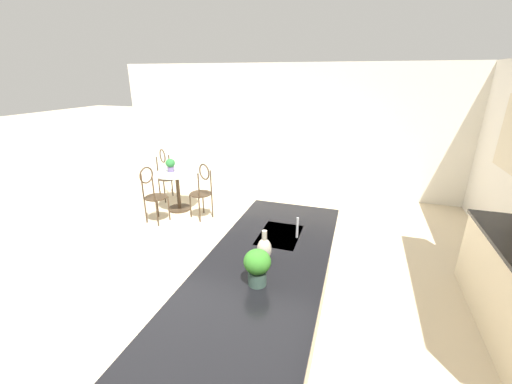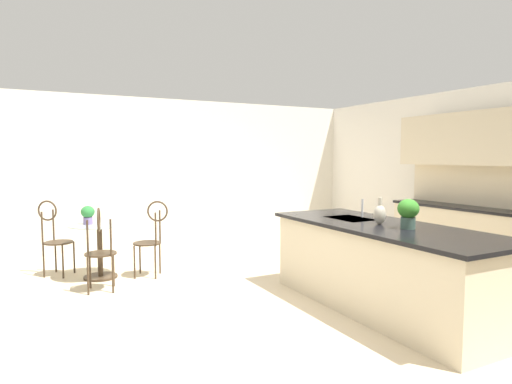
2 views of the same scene
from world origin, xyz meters
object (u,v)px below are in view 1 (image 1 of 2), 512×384
Objects in this scene: bistro_table at (178,187)px; chair_near_window at (153,192)px; potted_plant_on_table at (170,164)px; vase_on_counter at (264,249)px; chair_by_island at (202,189)px; potted_plant_counter_near at (257,265)px; chair_toward_desk at (166,172)px.

bistro_table is 0.77× the size of chair_near_window.
chair_near_window reaches higher than bistro_table.
vase_on_counter reaches higher than potted_plant_on_table.
bistro_table is 0.77× the size of chair_by_island.
vase_on_counter is (2.67, 2.64, 0.15)m from potted_plant_on_table.
chair_by_island is (0.23, 0.64, 0.13)m from bistro_table.
potted_plant_counter_near is at bearing 40.44° from bistro_table.
potted_plant_on_table reaches higher than bistro_table.
potted_plant_on_table is at bearing -138.37° from potted_plant_counter_near.
vase_on_counter is (2.41, 1.86, 0.46)m from chair_by_island.
chair_by_island is (-0.42, 0.72, 0.00)m from chair_near_window.
vase_on_counter is at bearing 43.44° from bistro_table.
chair_toward_desk reaches higher than bistro_table.
potted_plant_counter_near is at bearing 41.94° from chair_toward_desk.
vase_on_counter reaches higher than chair_toward_desk.
vase_on_counter is (-0.35, -0.05, -0.06)m from potted_plant_counter_near.
potted_plant_on_table is at bearing -175.64° from chair_near_window.
potted_plant_counter_near is at bearing 7.81° from vase_on_counter.
bistro_table is at bearing -110.02° from chair_by_island.
bistro_table is at bearing 77.32° from potted_plant_on_table.
potted_plant_on_table is at bearing -135.37° from vase_on_counter.
chair_toward_desk is 3.49× the size of potted_plant_counter_near.
vase_on_counter is at bearing 37.69° from chair_by_island.
bistro_table is 0.70m from chair_toward_desk.
chair_near_window is 0.75m from potted_plant_on_table.
chair_near_window is at bearing 4.36° from potted_plant_on_table.
bistro_table is 0.67m from chair_near_window.
potted_plant_counter_near reaches higher than vase_on_counter.
chair_by_island is 1.35m from chair_toward_desk.
chair_toward_desk is at bearing -129.51° from bistro_table.
potted_plant_on_table is at bearing -102.68° from bistro_table.
bistro_table is 0.69m from chair_by_island.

